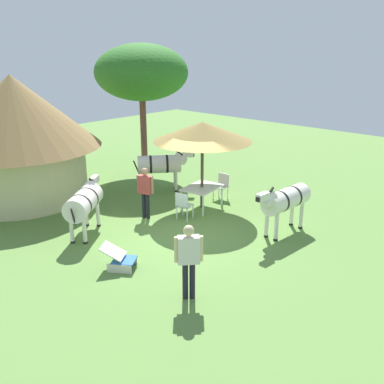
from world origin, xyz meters
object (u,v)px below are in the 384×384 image
(zebra_by_umbrella, at_px, (161,165))
(acacia_tree_behind_hut, at_px, (141,73))
(shade_umbrella, at_px, (202,132))
(patio_dining_table, at_px, (202,189))
(guest_beside_umbrella, at_px, (145,188))
(thatched_hut, at_px, (17,132))
(zebra_toward_hut, at_px, (84,202))
(patio_chair_near_hut, at_px, (222,184))
(patio_chair_near_lawn, at_px, (183,204))
(striped_lounge_chair, at_px, (120,258))
(standing_watcher, at_px, (189,255))
(zebra_nearest_camera, at_px, (285,200))

(zebra_by_umbrella, bearing_deg, acacia_tree_behind_hut, -169.49)
(shade_umbrella, relative_size, zebra_by_umbrella, 1.72)
(patio_dining_table, bearing_deg, guest_beside_umbrella, 158.77)
(thatched_hut, bearing_deg, acacia_tree_behind_hut, -5.39)
(patio_dining_table, distance_m, zebra_toward_hut, 4.01)
(thatched_hut, height_order, acacia_tree_behind_hut, acacia_tree_behind_hut)
(guest_beside_umbrella, relative_size, acacia_tree_behind_hut, 0.31)
(thatched_hut, height_order, patio_chair_near_hut, thatched_hut)
(thatched_hut, distance_m, guest_beside_umbrella, 5.13)
(patio_chair_near_lawn, xyz_separation_m, guest_beside_umbrella, (-0.70, 0.98, 0.47))
(striped_lounge_chair, bearing_deg, guest_beside_umbrella, -177.59)
(shade_umbrella, bearing_deg, patio_dining_table, -153.43)
(patio_chair_near_hut, height_order, striped_lounge_chair, patio_chair_near_hut)
(acacia_tree_behind_hut, bearing_deg, shade_umbrella, -109.90)
(patio_dining_table, height_order, standing_watcher, standing_watcher)
(striped_lounge_chair, bearing_deg, shade_umbrella, 160.89)
(zebra_by_umbrella, bearing_deg, patio_chair_near_hut, 61.18)
(patio_dining_table, distance_m, guest_beside_umbrella, 2.03)
(striped_lounge_chair, distance_m, acacia_tree_behind_hut, 9.53)
(patio_chair_near_lawn, distance_m, patio_chair_near_hut, 2.39)
(thatched_hut, xyz_separation_m, striped_lounge_chair, (-0.92, -6.58, -2.15))
(zebra_nearest_camera, distance_m, zebra_toward_hut, 5.73)
(standing_watcher, distance_m, zebra_by_umbrella, 7.35)
(patio_chair_near_hut, distance_m, zebra_toward_hut, 5.15)
(patio_chair_near_hut, xyz_separation_m, guest_beside_umbrella, (-3.06, 0.63, 0.47))
(guest_beside_umbrella, distance_m, zebra_toward_hut, 2.01)
(striped_lounge_chair, height_order, zebra_by_umbrella, zebra_by_umbrella)
(patio_dining_table, relative_size, guest_beside_umbrella, 0.88)
(guest_beside_umbrella, height_order, standing_watcher, standing_watcher)
(patio_dining_table, distance_m, standing_watcher, 5.48)
(zebra_toward_hut, bearing_deg, shade_umbrella, 36.88)
(guest_beside_umbrella, height_order, acacia_tree_behind_hut, acacia_tree_behind_hut)
(patio_dining_table, distance_m, striped_lounge_chair, 4.65)
(acacia_tree_behind_hut, bearing_deg, zebra_toward_hut, -146.24)
(patio_chair_near_hut, bearing_deg, zebra_nearest_camera, 155.58)
(patio_dining_table, xyz_separation_m, guest_beside_umbrella, (-1.87, 0.72, 0.33))
(patio_chair_near_hut, bearing_deg, guest_beside_umbrella, 73.77)
(patio_dining_table, xyz_separation_m, acacia_tree_behind_hut, (1.76, 4.86, 3.49))
(patio_dining_table, bearing_deg, striped_lounge_chair, -164.68)
(thatched_hut, bearing_deg, guest_beside_umbrella, -70.05)
(patio_chair_near_hut, bearing_deg, zebra_by_umbrella, 16.57)
(patio_dining_table, bearing_deg, zebra_toward_hut, 163.74)
(shade_umbrella, xyz_separation_m, zebra_toward_hut, (-3.83, 1.12, -1.62))
(patio_dining_table, height_order, striped_lounge_chair, patio_dining_table)
(striped_lounge_chair, bearing_deg, patio_dining_table, 160.89)
(zebra_by_umbrella, height_order, zebra_toward_hut, zebra_by_umbrella)
(patio_chair_near_hut, bearing_deg, acacia_tree_behind_hut, -11.39)
(zebra_nearest_camera, xyz_separation_m, zebra_by_umbrella, (0.28, 5.43, -0.00))
(patio_dining_table, relative_size, acacia_tree_behind_hut, 0.27)
(guest_beside_umbrella, xyz_separation_m, striped_lounge_chair, (-2.60, -1.95, -0.74))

